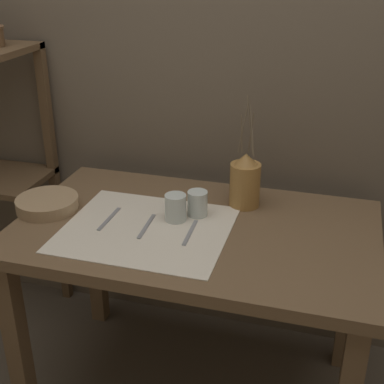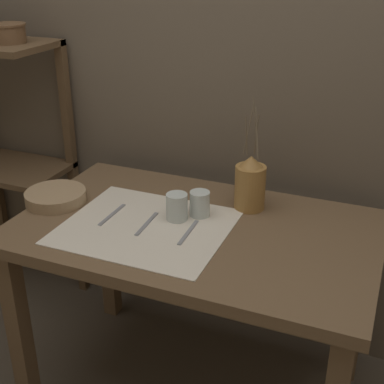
# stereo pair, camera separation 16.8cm
# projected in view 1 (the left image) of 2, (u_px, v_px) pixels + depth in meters

# --- Properties ---
(stone_wall_back) EXTENTS (7.00, 0.06, 2.40)m
(stone_wall_back) POSITION_uv_depth(u_px,v_px,m) (230.00, 45.00, 1.93)
(stone_wall_back) COLOR brown
(stone_wall_back) RESTS_ON ground_plane
(wooden_table) EXTENTS (1.17, 0.71, 0.70)m
(wooden_table) POSITION_uv_depth(u_px,v_px,m) (195.00, 252.00, 1.77)
(wooden_table) COLOR brown
(wooden_table) RESTS_ON ground_plane
(linen_cloth) EXTENTS (0.53, 0.46, 0.00)m
(linen_cloth) POSITION_uv_depth(u_px,v_px,m) (146.00, 229.00, 1.71)
(linen_cloth) COLOR beige
(linen_cloth) RESTS_ON wooden_table
(pitcher_with_flowers) EXTENTS (0.11, 0.11, 0.39)m
(pitcher_with_flowers) POSITION_uv_depth(u_px,v_px,m) (245.00, 181.00, 1.83)
(pitcher_with_flowers) COLOR olive
(pitcher_with_flowers) RESTS_ON wooden_table
(wooden_bowl) EXTENTS (0.21, 0.21, 0.04)m
(wooden_bowl) POSITION_uv_depth(u_px,v_px,m) (47.00, 203.00, 1.83)
(wooden_bowl) COLOR #9E7F5B
(wooden_bowl) RESTS_ON wooden_table
(glass_tumbler_near) EXTENTS (0.07, 0.07, 0.09)m
(glass_tumbler_near) POSITION_uv_depth(u_px,v_px,m) (176.00, 208.00, 1.75)
(glass_tumbler_near) COLOR silver
(glass_tumbler_near) RESTS_ON wooden_table
(glass_tumbler_far) EXTENTS (0.07, 0.07, 0.09)m
(glass_tumbler_far) POSITION_uv_depth(u_px,v_px,m) (197.00, 203.00, 1.78)
(glass_tumbler_far) COLOR silver
(glass_tumbler_far) RESTS_ON wooden_table
(fork_inner) EXTENTS (0.01, 0.16, 0.00)m
(fork_inner) POSITION_uv_depth(u_px,v_px,m) (109.00, 219.00, 1.77)
(fork_inner) COLOR gray
(fork_inner) RESTS_ON wooden_table
(fork_outer) EXTENTS (0.02, 0.16, 0.00)m
(fork_outer) POSITION_uv_depth(u_px,v_px,m) (147.00, 226.00, 1.72)
(fork_outer) COLOR gray
(fork_outer) RESTS_ON wooden_table
(knife_center) EXTENTS (0.02, 0.16, 0.00)m
(knife_center) POSITION_uv_depth(u_px,v_px,m) (190.00, 232.00, 1.68)
(knife_center) COLOR gray
(knife_center) RESTS_ON wooden_table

